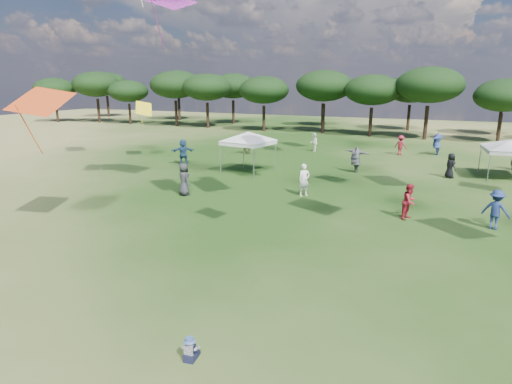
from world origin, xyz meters
TOP-DOWN VIEW (x-y plane):
  - tree_line at (2.39, 47.41)m, footprint 108.78×17.63m
  - tent_left at (-6.82, 20.95)m, footprint 5.72×5.72m
  - toddler at (0.50, 2.01)m, footprint 0.40×0.44m
  - festival_crowd at (0.12, 24.86)m, footprint 29.82×21.53m

SIDE VIEW (x-z plane):
  - toddler at x=0.50m, z-range -0.03..0.55m
  - festival_crowd at x=0.12m, z-range -0.07..1.86m
  - tent_left at x=-6.82m, z-range 1.12..4.22m
  - tree_line at x=2.39m, z-range 1.54..9.31m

